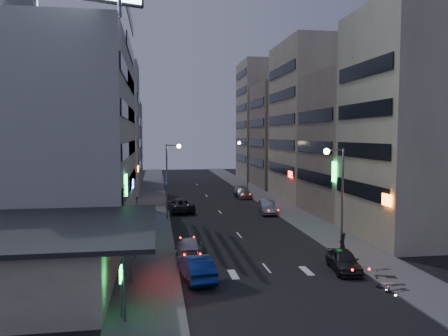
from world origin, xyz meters
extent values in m
plane|color=black|center=(0.00, 0.00, 0.00)|extent=(180.00, 180.00, 0.00)
cube|color=#4C4C4F|center=(-8.00, 30.00, 0.06)|extent=(4.00, 120.00, 0.12)
cube|color=#4C4C4F|center=(8.00, 30.00, 0.06)|extent=(4.00, 120.00, 0.12)
cube|color=#C1B997|center=(-14.00, 2.00, 1.80)|extent=(8.00, 12.00, 3.60)
cube|color=black|center=(-13.00, 2.00, 3.75)|extent=(11.00, 13.00, 0.25)
cube|color=black|center=(-8.90, 2.00, 3.10)|extent=(0.12, 4.00, 0.90)
cube|color=#FF1E14|center=(-8.82, 2.00, 3.10)|extent=(0.04, 3.70, 0.70)
cube|color=#AEADA9|center=(-17.00, 20.00, 9.00)|extent=(14.00, 24.00, 18.00)
cube|color=#C1B997|center=(15.00, 10.50, 10.00)|extent=(10.00, 11.00, 20.00)
cube|color=gray|center=(15.50, 22.00, 8.00)|extent=(11.00, 12.00, 16.00)
cube|color=#C1B997|center=(15.00, 35.00, 11.00)|extent=(10.00, 14.00, 22.00)
cube|color=#AEADA9|center=(-15.50, 45.00, 10.00)|extent=(11.00, 10.00, 20.00)
cube|color=gray|center=(-16.00, 58.00, 7.50)|extent=(12.00, 10.00, 15.00)
cube|color=gray|center=(15.50, 50.00, 9.00)|extent=(11.00, 12.00, 18.00)
cube|color=#C1B997|center=(16.00, 64.00, 12.00)|extent=(12.00, 12.00, 24.00)
cylinder|color=#595B60|center=(-16.00, 10.00, 18.75)|extent=(0.30, 0.30, 1.50)
cylinder|color=#595B60|center=(-10.00, 10.00, 18.75)|extent=(0.30, 0.30, 1.50)
cylinder|color=#595B60|center=(6.30, 6.00, 4.12)|extent=(0.16, 0.16, 8.00)
cylinder|color=#595B60|center=(5.60, 6.00, 8.02)|extent=(1.40, 0.10, 0.10)
sphere|color=#FFD88C|center=(5.00, 6.00, 7.92)|extent=(0.44, 0.44, 0.44)
cylinder|color=#595B60|center=(-6.30, 22.00, 4.12)|extent=(0.16, 0.16, 8.00)
cylinder|color=#595B60|center=(-5.60, 22.00, 8.02)|extent=(1.40, 0.10, 0.10)
sphere|color=#FFD88C|center=(-5.00, 22.00, 7.92)|extent=(0.44, 0.44, 0.44)
cylinder|color=#595B60|center=(6.30, 40.00, 4.12)|extent=(0.16, 0.16, 8.00)
cylinder|color=#595B60|center=(5.60, 40.00, 8.02)|extent=(1.40, 0.10, 0.10)
sphere|color=#FFD88C|center=(5.00, 40.00, 7.92)|extent=(0.44, 0.44, 0.44)
imported|color=#2A2B30|center=(4.98, 2.67, 0.71)|extent=(2.22, 4.37, 1.43)
imported|color=#9C9EA4|center=(5.28, 24.16, 0.77)|extent=(2.19, 4.82, 1.53)
imported|color=#28272C|center=(-4.67, 26.91, 0.83)|extent=(3.42, 6.24, 1.66)
imported|color=gray|center=(4.98, 37.20, 0.75)|extent=(2.11, 5.17, 1.50)
imported|color=navy|center=(-5.00, 2.42, 0.79)|extent=(2.29, 4.97, 1.58)
imported|color=#A9ABB1|center=(-5.00, 7.82, 0.70)|extent=(2.45, 4.99, 1.40)
imported|color=black|center=(6.30, 5.81, 0.98)|extent=(0.75, 0.71, 1.72)
camera|label=1|loc=(-7.43, -24.51, 9.14)|focal=35.00mm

